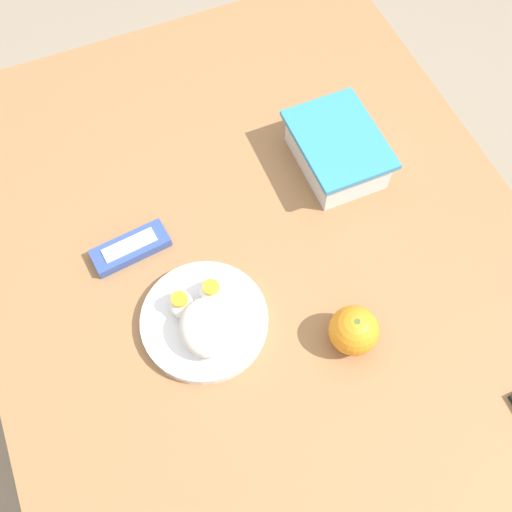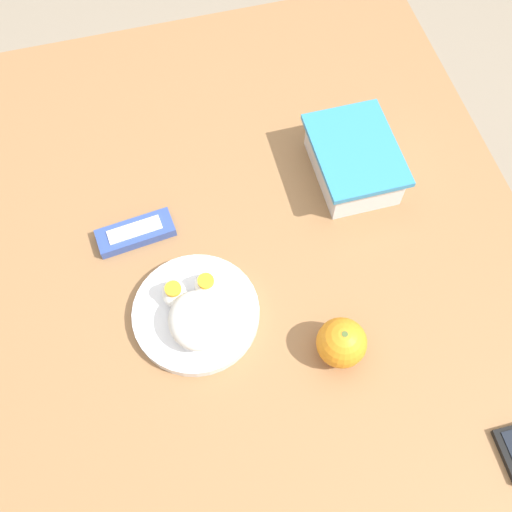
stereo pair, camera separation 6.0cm
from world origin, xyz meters
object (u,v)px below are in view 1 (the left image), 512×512
object	(u,v)px
food_container	(336,152)
rice_plate	(205,321)
orange_fruit	(354,330)
candy_bar	(131,248)

from	to	relation	value
food_container	rice_plate	world-z (taller)	food_container
orange_fruit	candy_bar	size ratio (longest dim) A/B	0.57
orange_fruit	rice_plate	world-z (taller)	orange_fruit
candy_bar	food_container	bearing A→B (deg)	94.30
orange_fruit	candy_bar	bearing A→B (deg)	-136.44
orange_fruit	food_container	bearing A→B (deg)	157.95
food_container	candy_bar	world-z (taller)	food_container
rice_plate	candy_bar	xyz separation A→B (m)	(-0.17, -0.07, -0.01)
orange_fruit	rice_plate	distance (m)	0.22
rice_plate	candy_bar	size ratio (longest dim) A/B	1.49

